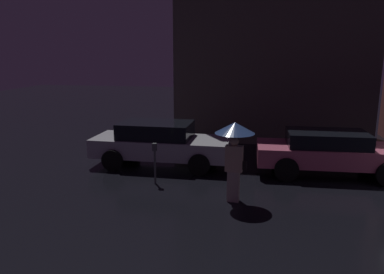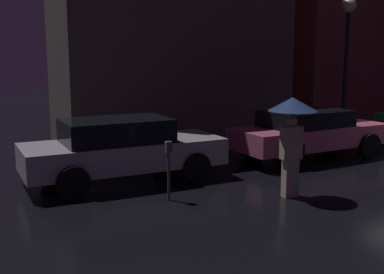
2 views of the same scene
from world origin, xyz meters
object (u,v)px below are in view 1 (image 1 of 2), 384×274
object	(u,v)px
parked_car_silver	(160,143)
parked_car_pink	(331,151)
pedestrian_with_umbrella	(235,141)
parking_meter	(155,159)

from	to	relation	value
parked_car_silver	parked_car_pink	xyz separation A→B (m)	(5.43, -0.11, -0.03)
parked_car_pink	pedestrian_with_umbrella	xyz separation A→B (m)	(-2.81, -2.64, 0.85)
parked_car_silver	pedestrian_with_umbrella	size ratio (longest dim) A/B	2.23
parked_car_pink	parked_car_silver	bearing A→B (deg)	177.53
parked_car_pink	parking_meter	world-z (taller)	parked_car_pink
pedestrian_with_umbrella	parking_meter	distance (m)	2.63
parked_car_silver	pedestrian_with_umbrella	distance (m)	3.88
parked_car_silver	parked_car_pink	distance (m)	5.43
parked_car_silver	parking_meter	xyz separation A→B (m)	(0.31, -1.82, -0.02)
parked_car_silver	pedestrian_with_umbrella	world-z (taller)	pedestrian_with_umbrella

